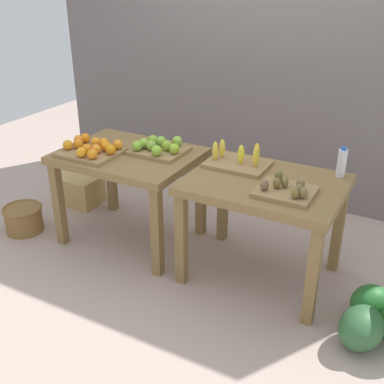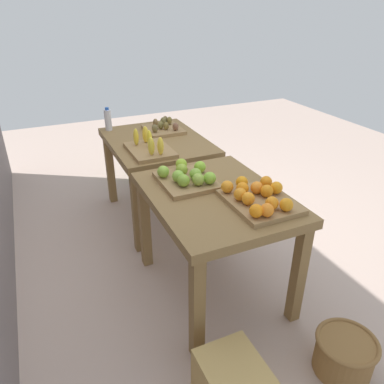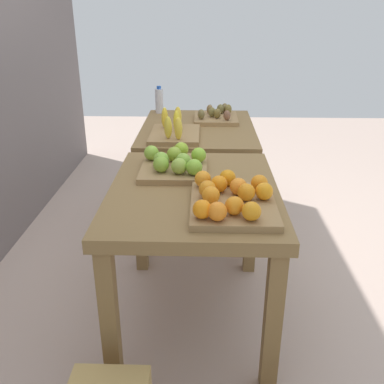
{
  "view_description": "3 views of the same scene",
  "coord_description": "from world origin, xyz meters",
  "px_view_note": "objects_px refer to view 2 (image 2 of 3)",
  "views": [
    {
      "loc": [
        1.51,
        -2.8,
        2.07
      ],
      "look_at": [
        -0.02,
        0.04,
        0.52
      ],
      "focal_mm": 44.61,
      "sensor_mm": 36.0,
      "label": 1
    },
    {
      "loc": [
        -2.36,
        0.97,
        1.83
      ],
      "look_at": [
        -0.09,
        -0.05,
        0.54
      ],
      "focal_mm": 34.52,
      "sensor_mm": 36.0,
      "label": 2
    },
    {
      "loc": [
        -2.44,
        -0.05,
        1.55
      ],
      "look_at": [
        -0.07,
        0.02,
        0.52
      ],
      "focal_mm": 40.16,
      "sensor_mm": 36.0,
      "label": 3
    }
  ],
  "objects_px": {
    "kiwi_bin": "(164,128)",
    "banana_crate": "(150,148)",
    "display_table_right": "(157,151)",
    "watermelon_pile": "(152,160)",
    "apple_bin": "(187,177)",
    "orange_bin": "(258,198)",
    "display_table_left": "(215,209)",
    "water_bottle": "(108,120)",
    "wicker_basket": "(344,354)"
  },
  "relations": [
    {
      "from": "apple_bin",
      "to": "watermelon_pile",
      "type": "distance_m",
      "value": 1.96
    },
    {
      "from": "display_table_right",
      "to": "wicker_basket",
      "type": "height_order",
      "value": "display_table_right"
    },
    {
      "from": "kiwi_bin",
      "to": "wicker_basket",
      "type": "xyz_separation_m",
      "value": [
        -2.19,
        -0.21,
        -0.67
      ]
    },
    {
      "from": "kiwi_bin",
      "to": "apple_bin",
      "type": "bearing_deg",
      "value": 167.68
    },
    {
      "from": "wicker_basket",
      "to": "banana_crate",
      "type": "bearing_deg",
      "value": 16.05
    },
    {
      "from": "orange_bin",
      "to": "banana_crate",
      "type": "distance_m",
      "value": 1.12
    },
    {
      "from": "display_table_left",
      "to": "display_table_right",
      "type": "bearing_deg",
      "value": 0.0
    },
    {
      "from": "banana_crate",
      "to": "wicker_basket",
      "type": "height_order",
      "value": "banana_crate"
    },
    {
      "from": "water_bottle",
      "to": "display_table_right",
      "type": "bearing_deg",
      "value": -143.06
    },
    {
      "from": "display_table_right",
      "to": "watermelon_pile",
      "type": "distance_m",
      "value": 1.05
    },
    {
      "from": "banana_crate",
      "to": "water_bottle",
      "type": "bearing_deg",
      "value": 13.67
    },
    {
      "from": "banana_crate",
      "to": "kiwi_bin",
      "type": "distance_m",
      "value": 0.54
    },
    {
      "from": "display_table_left",
      "to": "water_bottle",
      "type": "bearing_deg",
      "value": 11.62
    },
    {
      "from": "display_table_right",
      "to": "watermelon_pile",
      "type": "relative_size",
      "value": 1.61
    },
    {
      "from": "banana_crate",
      "to": "water_bottle",
      "type": "distance_m",
      "value": 0.71
    },
    {
      "from": "display_table_right",
      "to": "wicker_basket",
      "type": "bearing_deg",
      "value": -170.09
    },
    {
      "from": "display_table_right",
      "to": "watermelon_pile",
      "type": "bearing_deg",
      "value": -14.91
    },
    {
      "from": "display_table_right",
      "to": "banana_crate",
      "type": "bearing_deg",
      "value": 150.96
    },
    {
      "from": "display_table_left",
      "to": "kiwi_bin",
      "type": "bearing_deg",
      "value": -5.97
    },
    {
      "from": "banana_crate",
      "to": "watermelon_pile",
      "type": "bearing_deg",
      "value": -18.35
    },
    {
      "from": "orange_bin",
      "to": "water_bottle",
      "type": "bearing_deg",
      "value": 15.28
    },
    {
      "from": "watermelon_pile",
      "to": "apple_bin",
      "type": "bearing_deg",
      "value": 169.25
    },
    {
      "from": "kiwi_bin",
      "to": "banana_crate",
      "type": "bearing_deg",
      "value": 147.86
    },
    {
      "from": "watermelon_pile",
      "to": "orange_bin",
      "type": "bearing_deg",
      "value": 177.99
    },
    {
      "from": "kiwi_bin",
      "to": "watermelon_pile",
      "type": "xyz_separation_m",
      "value": [
        0.73,
        -0.11,
        -0.61
      ]
    },
    {
      "from": "wicker_basket",
      "to": "display_table_left",
      "type": "bearing_deg",
      "value": 21.62
    },
    {
      "from": "display_table_left",
      "to": "apple_bin",
      "type": "relative_size",
      "value": 2.55
    },
    {
      "from": "display_table_right",
      "to": "banana_crate",
      "type": "relative_size",
      "value": 2.36
    },
    {
      "from": "water_bottle",
      "to": "wicker_basket",
      "type": "height_order",
      "value": "water_bottle"
    },
    {
      "from": "wicker_basket",
      "to": "apple_bin",
      "type": "bearing_deg",
      "value": 22.45
    },
    {
      "from": "kiwi_bin",
      "to": "water_bottle",
      "type": "relative_size",
      "value": 1.69
    },
    {
      "from": "water_bottle",
      "to": "wicker_basket",
      "type": "distance_m",
      "value": 2.62
    },
    {
      "from": "apple_bin",
      "to": "banana_crate",
      "type": "distance_m",
      "value": 0.64
    },
    {
      "from": "apple_bin",
      "to": "water_bottle",
      "type": "xyz_separation_m",
      "value": [
        1.33,
        0.21,
        0.05
      ]
    },
    {
      "from": "banana_crate",
      "to": "kiwi_bin",
      "type": "xyz_separation_m",
      "value": [
        0.45,
        -0.29,
        -0.01
      ]
    },
    {
      "from": "display_table_left",
      "to": "banana_crate",
      "type": "distance_m",
      "value": 0.88
    },
    {
      "from": "display_table_left",
      "to": "banana_crate",
      "type": "xyz_separation_m",
      "value": [
        0.85,
        0.15,
        0.15
      ]
    },
    {
      "from": "display_table_left",
      "to": "banana_crate",
      "type": "relative_size",
      "value": 2.36
    },
    {
      "from": "orange_bin",
      "to": "apple_bin",
      "type": "bearing_deg",
      "value": 31.65
    },
    {
      "from": "display_table_left",
      "to": "banana_crate",
      "type": "height_order",
      "value": "banana_crate"
    },
    {
      "from": "display_table_left",
      "to": "watermelon_pile",
      "type": "distance_m",
      "value": 2.1
    },
    {
      "from": "watermelon_pile",
      "to": "wicker_basket",
      "type": "xyz_separation_m",
      "value": [
        -2.92,
        -0.11,
        -0.06
      ]
    },
    {
      "from": "display_table_left",
      "to": "orange_bin",
      "type": "height_order",
      "value": "orange_bin"
    },
    {
      "from": "apple_bin",
      "to": "water_bottle",
      "type": "distance_m",
      "value": 1.35
    },
    {
      "from": "kiwi_bin",
      "to": "watermelon_pile",
      "type": "distance_m",
      "value": 0.95
    },
    {
      "from": "apple_bin",
      "to": "wicker_basket",
      "type": "height_order",
      "value": "apple_bin"
    },
    {
      "from": "display_table_right",
      "to": "orange_bin",
      "type": "bearing_deg",
      "value": -173.01
    },
    {
      "from": "display_table_right",
      "to": "water_bottle",
      "type": "distance_m",
      "value": 0.57
    },
    {
      "from": "banana_crate",
      "to": "display_table_right",
      "type": "bearing_deg",
      "value": -29.04
    },
    {
      "from": "orange_bin",
      "to": "apple_bin",
      "type": "xyz_separation_m",
      "value": [
        0.43,
        0.27,
        0.0
      ]
    }
  ]
}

